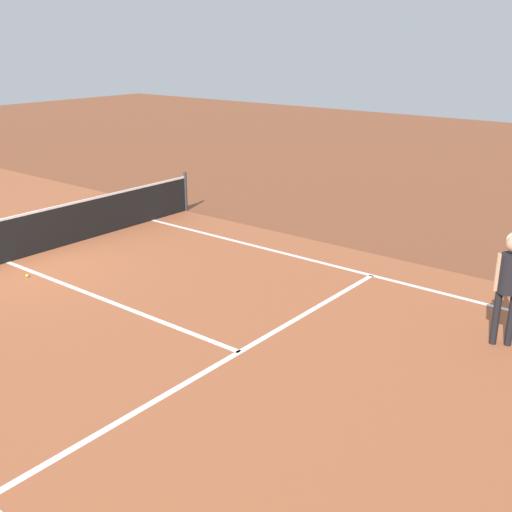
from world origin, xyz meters
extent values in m
plane|color=brown|center=(0.00, 0.00, 0.00)|extent=(60.00, 60.00, 0.00)
cube|color=#9E5433|center=(0.00, 0.00, 0.00)|extent=(10.62, 24.40, 0.00)
cube|color=white|center=(4.11, -5.95, 0.00)|extent=(0.10, 11.89, 0.01)
cube|color=white|center=(0.00, -6.40, 0.00)|extent=(8.22, 0.10, 0.01)
cube|color=white|center=(0.00, -3.20, 0.00)|extent=(0.10, 6.40, 0.01)
cylinder|color=#33383D|center=(5.35, 0.00, 0.54)|extent=(0.09, 0.09, 1.07)
cube|color=black|center=(0.00, 0.00, 0.46)|extent=(10.70, 0.02, 0.91)
cube|color=white|center=(0.00, 0.00, 0.94)|extent=(10.70, 0.03, 0.05)
cylinder|color=black|center=(2.67, -9.29, 0.43)|extent=(0.11, 0.11, 0.87)
cylinder|color=black|center=(2.77, -9.49, 0.43)|extent=(0.11, 0.11, 0.87)
cylinder|color=black|center=(2.72, -9.39, 1.17)|extent=(0.32, 0.32, 0.61)
cylinder|color=tan|center=(2.65, -9.24, 1.18)|extent=(0.08, 0.08, 0.59)
sphere|color=#CCE033|center=(-0.23, -1.10, 0.03)|extent=(0.07, 0.07, 0.07)
camera|label=1|loc=(-6.42, -11.84, 4.49)|focal=43.81mm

